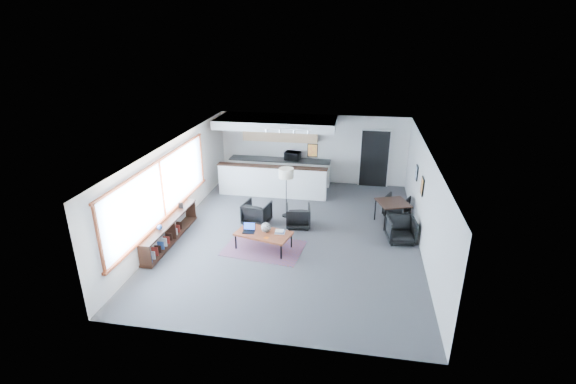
% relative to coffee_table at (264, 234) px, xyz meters
% --- Properties ---
extents(room, '(7.02, 9.02, 2.62)m').
position_rel_coffee_table_xyz_m(room, '(0.65, 0.98, 0.86)').
color(room, '#4B4B4E').
rests_on(room, ground).
extents(window, '(0.10, 5.95, 1.66)m').
position_rel_coffee_table_xyz_m(window, '(-2.81, 0.08, 1.02)').
color(window, '#8CBFFF').
rests_on(window, room).
extents(console, '(0.35, 3.00, 0.80)m').
position_rel_coffee_table_xyz_m(console, '(-2.65, -0.07, -0.11)').
color(console, black).
rests_on(console, floor).
extents(kitchenette, '(4.20, 1.96, 2.60)m').
position_rel_coffee_table_xyz_m(kitchenette, '(-0.55, 4.68, 0.94)').
color(kitchenette, white).
rests_on(kitchenette, floor).
extents(doorway, '(1.10, 0.12, 2.15)m').
position_rel_coffee_table_xyz_m(doorway, '(2.95, 5.40, 0.64)').
color(doorway, black).
rests_on(doorway, room).
extents(track_light, '(1.60, 0.07, 0.15)m').
position_rel_coffee_table_xyz_m(track_light, '(0.06, 3.18, 2.09)').
color(track_light, silver).
rests_on(track_light, room).
extents(wall_art_lower, '(0.03, 0.38, 0.48)m').
position_rel_coffee_table_xyz_m(wall_art_lower, '(4.12, 1.38, 1.11)').
color(wall_art_lower, black).
rests_on(wall_art_lower, room).
extents(wall_art_upper, '(0.03, 0.34, 0.44)m').
position_rel_coffee_table_xyz_m(wall_art_upper, '(4.12, 2.68, 1.06)').
color(wall_art_upper, black).
rests_on(wall_art_upper, room).
extents(kilim_rug, '(2.22, 1.64, 0.01)m').
position_rel_coffee_table_xyz_m(kilim_rug, '(-0.00, -0.00, -0.43)').
color(kilim_rug, '#60374B').
rests_on(kilim_rug, floor).
extents(coffee_table, '(1.59, 1.10, 0.47)m').
position_rel_coffee_table_xyz_m(coffee_table, '(0.00, 0.00, 0.00)').
color(coffee_table, brown).
rests_on(coffee_table, floor).
extents(laptop, '(0.34, 0.29, 0.23)m').
position_rel_coffee_table_xyz_m(laptop, '(-0.40, 0.02, 0.10)').
color(laptop, black).
rests_on(laptop, coffee_table).
extents(ceramic_pot, '(0.27, 0.27, 0.27)m').
position_rel_coffee_table_xyz_m(ceramic_pot, '(0.06, 0.05, 0.17)').
color(ceramic_pot, gray).
rests_on(ceramic_pot, coffee_table).
extents(book_stack, '(0.28, 0.23, 0.08)m').
position_rel_coffee_table_xyz_m(book_stack, '(0.43, 0.06, 0.07)').
color(book_stack, silver).
rests_on(book_stack, coffee_table).
extents(coaster, '(0.14, 0.14, 0.01)m').
position_rel_coffee_table_xyz_m(coaster, '(0.14, -0.28, 0.04)').
color(coaster, '#E5590C').
rests_on(coaster, coffee_table).
extents(armchair_left, '(0.85, 0.82, 0.76)m').
position_rel_coffee_table_xyz_m(armchair_left, '(-0.55, 1.46, -0.05)').
color(armchair_left, black).
rests_on(armchair_left, floor).
extents(armchair_right, '(0.81, 0.77, 0.73)m').
position_rel_coffee_table_xyz_m(armchair_right, '(0.71, 1.49, -0.07)').
color(armchair_right, black).
rests_on(armchair_right, floor).
extents(floor_lamp, '(0.55, 0.55, 1.58)m').
position_rel_coffee_table_xyz_m(floor_lamp, '(0.23, 2.15, 0.94)').
color(floor_lamp, black).
rests_on(floor_lamp, floor).
extents(dining_table, '(1.10, 1.10, 0.72)m').
position_rel_coffee_table_xyz_m(dining_table, '(3.47, 2.12, 0.22)').
color(dining_table, black).
rests_on(dining_table, floor).
extents(dining_chair_near, '(0.71, 0.67, 0.65)m').
position_rel_coffee_table_xyz_m(dining_chair_near, '(3.65, 1.06, -0.11)').
color(dining_chair_near, black).
rests_on(dining_chair_near, floor).
extents(dining_chair_far, '(0.75, 0.73, 0.60)m').
position_rel_coffee_table_xyz_m(dining_chair_far, '(3.65, 2.83, -0.14)').
color(dining_chair_far, black).
rests_on(dining_chair_far, floor).
extents(microwave, '(0.61, 0.40, 0.38)m').
position_rel_coffee_table_xyz_m(microwave, '(-0.05, 5.13, 0.68)').
color(microwave, black).
rests_on(microwave, kitchenette).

